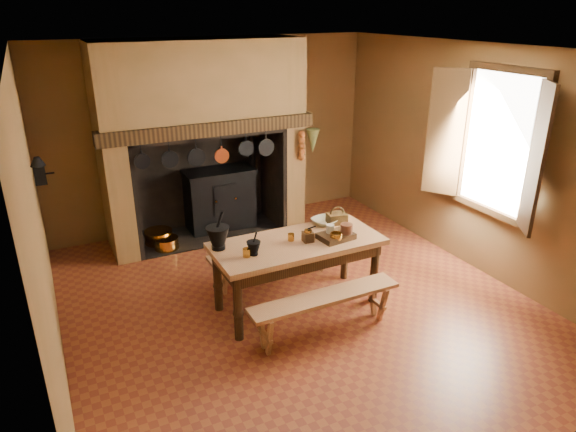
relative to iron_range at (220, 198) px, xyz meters
The scene contains 28 objects.
floor 2.50m from the iron_range, 89.02° to the right, with size 5.50×5.50×0.00m, color brown.
ceiling 3.37m from the iron_range, 89.02° to the right, with size 5.50×5.50×0.00m, color silver.
back_wall 0.97m from the iron_range, 82.10° to the left, with size 5.00×0.02×2.80m, color brown.
wall_left 3.59m from the iron_range, 135.12° to the right, with size 0.02×5.50×2.80m, color brown.
wall_right 3.65m from the iron_range, 43.91° to the right, with size 0.02×5.50×2.80m, color brown.
wall_front 5.28m from the iron_range, 89.54° to the right, with size 5.00×0.02×2.80m, color brown.
chimney_breast 1.36m from the iron_range, 151.95° to the right, with size 2.95×0.96×2.80m.
iron_range is the anchor object (origin of this frame).
hearth_pans 1.10m from the iron_range, 167.25° to the right, with size 0.51×0.62×0.20m.
hanging_pans 1.12m from the iron_range, 115.02° to the right, with size 1.92×0.29×0.27m.
onion_string 1.49m from the iron_range, 32.25° to the right, with size 0.12×0.10×0.46m, color #95451B, non-canonical shape.
herb_bunch 1.65m from the iron_range, 28.28° to the right, with size 0.20×0.20×0.35m, color #50592A.
window 3.91m from the iron_range, 49.98° to the right, with size 0.39×1.75×1.76m.
wall_coffee_mill 2.74m from the iron_range, 159.32° to the right, with size 0.23×0.16×0.31m.
work_table 2.52m from the iron_range, 89.56° to the right, with size 1.87×0.83×0.81m.
bench_front 3.13m from the iron_range, 89.65° to the right, with size 1.64×0.29×0.46m.
bench_back 1.87m from the iron_range, 89.41° to the right, with size 1.62×0.28×0.46m.
mortar_large 2.49m from the iron_range, 109.43° to the right, with size 0.25×0.25×0.42m.
mortar_small 2.69m from the iron_range, 101.61° to the right, with size 0.15×0.15×0.25m.
coffee_grinder 2.60m from the iron_range, 87.33° to the right, with size 0.15×0.12×0.17m.
brass_mug_a 2.71m from the iron_range, 103.28° to the right, with size 0.08×0.08×0.09m, color #B77C2A.
brass_mug_b 2.49m from the iron_range, 90.82° to the right, with size 0.07×0.07×0.08m, color #B77C2A.
mixing_bowl 2.32m from the iron_range, 76.87° to the right, with size 0.29×0.29×0.07m, color #C0BC94.
stoneware_crock 2.76m from the iron_range, 78.70° to the right, with size 0.14×0.14×0.17m, color #502C1D.
glass_jar 2.65m from the iron_range, 81.61° to the right, with size 0.09×0.09×0.16m, color beige.
wicker_basket 2.40m from the iron_range, 73.68° to the right, with size 0.25×0.20×0.21m.
wooden_tray 2.70m from the iron_range, 80.81° to the right, with size 0.37×0.27×0.06m, color #352411.
brass_cup 2.77m from the iron_range, 81.98° to the right, with size 0.14×0.14×0.11m, color #B77C2A.
Camera 1 is at (-2.37, -4.56, 3.18)m, focal length 32.00 mm.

